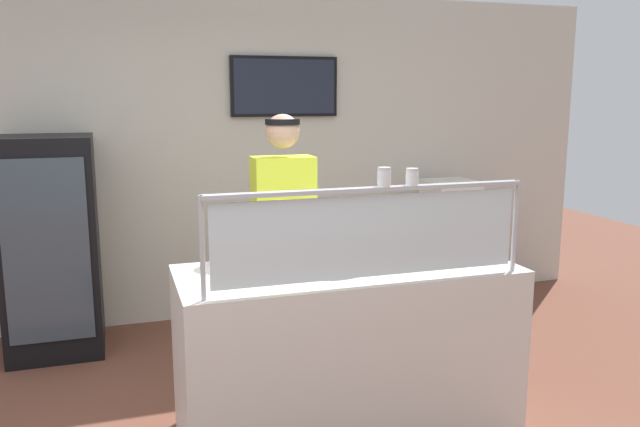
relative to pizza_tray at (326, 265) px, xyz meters
name	(u,v)px	position (x,y,z in m)	size (l,w,h in m)	color
ground_plane	(314,383)	(0.12, 0.59, -0.97)	(12.00, 12.00, 0.00)	brown
shop_rear_unit	(259,156)	(0.12, 2.16, 0.39)	(6.24, 0.13, 2.70)	beige
serving_counter	(347,351)	(0.12, -0.03, -0.49)	(1.84, 0.75, 0.95)	silver
sneeze_guard	(371,224)	(0.12, -0.35, 0.29)	(1.66, 0.06, 0.49)	#B2B5BC
pizza_tray	(326,265)	(0.00, 0.00, 0.00)	(0.48, 0.48, 0.04)	#9EA0A8
pizza_server	(321,263)	(-0.04, -0.02, 0.02)	(0.07, 0.28, 0.01)	#ADAFB7
parmesan_shaker	(384,178)	(0.18, -0.35, 0.51)	(0.07, 0.07, 0.09)	white
pepper_flake_shaker	(412,178)	(0.33, -0.35, 0.51)	(0.06, 0.06, 0.08)	white
worker_figure	(285,235)	(-0.06, 0.63, 0.04)	(0.41, 0.50, 1.76)	#23232D
drink_fridge	(51,246)	(-1.53, 1.71, -0.17)	(0.65, 0.64, 1.59)	black
prep_shelf	(448,260)	(1.69, 1.67, -0.53)	(0.70, 0.55, 0.88)	#B7BABF
pizza_box_stack	(451,196)	(1.69, 1.67, 0.05)	(0.45, 0.43, 0.27)	silver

